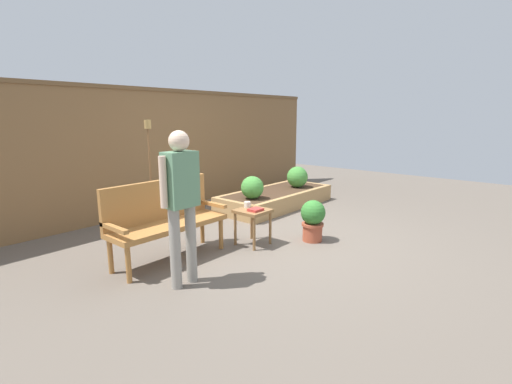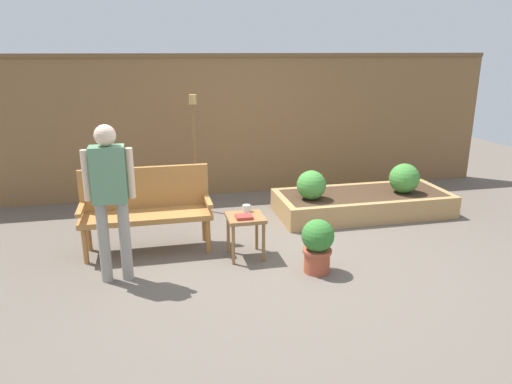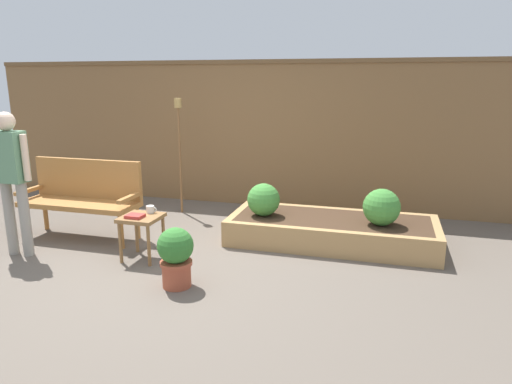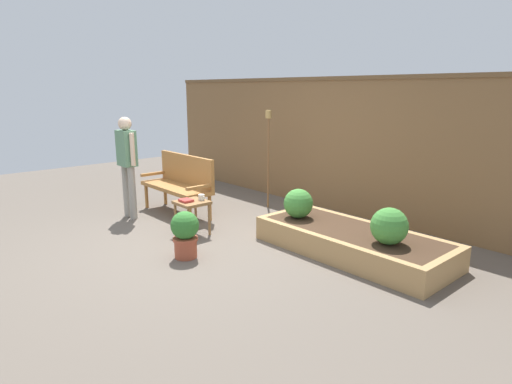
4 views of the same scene
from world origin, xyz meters
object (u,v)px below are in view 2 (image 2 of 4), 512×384
shrub_near_bench (311,185)px  tiki_torch (194,132)px  person_by_bench (110,190)px  book_on_table (244,217)px  shrub_far_corner (404,178)px  side_table (245,223)px  potted_boxwood (318,244)px  garden_bench (146,203)px  cup_on_table (247,208)px

shrub_near_bench → tiki_torch: 1.77m
tiki_torch → person_by_bench: tiki_torch is taller
tiki_torch → person_by_bench: size_ratio=1.04×
book_on_table → person_by_bench: person_by_bench is taller
shrub_near_bench → shrub_far_corner: 1.35m
side_table → potted_boxwood: (0.64, -0.53, -0.08)m
side_table → shrub_far_corner: size_ratio=1.17×
potted_boxwood → tiki_torch: bearing=113.6°
book_on_table → shrub_near_bench: (1.11, 1.02, -0.00)m
shrub_near_bench → person_by_bench: (-2.45, -1.21, 0.44)m
potted_boxwood → side_table: bearing=140.7°
side_table → garden_bench: bearing=155.2°
person_by_bench → book_on_table: bearing=7.8°
tiki_torch → shrub_far_corner: bearing=-16.1°
cup_on_table → shrub_far_corner: shrub_far_corner is taller
shrub_near_bench → person_by_bench: 2.76m
potted_boxwood → tiki_torch: 2.63m
cup_on_table → tiki_torch: 1.78m
shrub_near_bench → tiki_torch: bearing=150.7°
garden_bench → side_table: bearing=-24.8°
tiki_torch → potted_boxwood: bearing=-66.4°
garden_bench → side_table: (1.05, -0.49, -0.15)m
shrub_near_bench → side_table: bearing=-138.8°
cup_on_table → potted_boxwood: potted_boxwood is taller
potted_boxwood → shrub_far_corner: size_ratio=1.39×
potted_boxwood → shrub_near_bench: 1.55m
shrub_near_bench → shrub_far_corner: bearing=0.0°
side_table → person_by_bench: size_ratio=0.31×
side_table → tiki_torch: (-0.36, 1.76, 0.73)m
garden_bench → book_on_table: bearing=-28.7°
shrub_far_corner → tiki_torch: bearing=163.9°
book_on_table → potted_boxwood: 0.83m
side_table → tiki_torch: 1.94m
side_table → shrub_near_bench: (1.09, 0.95, 0.10)m
garden_bench → side_table: size_ratio=3.00×
book_on_table → potted_boxwood: size_ratio=0.31×
book_on_table → shrub_far_corner: bearing=22.9°
shrub_far_corner → person_by_bench: person_by_bench is taller
cup_on_table → shrub_far_corner: 2.53m
potted_boxwood → shrub_far_corner: (1.80, 1.48, 0.19)m
side_table → book_on_table: 0.13m
shrub_near_bench → tiki_torch: size_ratio=0.24×
cup_on_table → person_by_bench: size_ratio=0.08×
garden_bench → person_by_bench: (-0.31, -0.74, 0.39)m
side_table → shrub_far_corner: bearing=21.3°
potted_boxwood → shrub_far_corner: bearing=39.5°
garden_bench → book_on_table: (1.02, -0.56, -0.05)m
potted_boxwood → shrub_far_corner: 2.33m
person_by_bench → potted_boxwood: bearing=-7.8°
tiki_torch → person_by_bench: (-1.00, -2.01, -0.19)m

